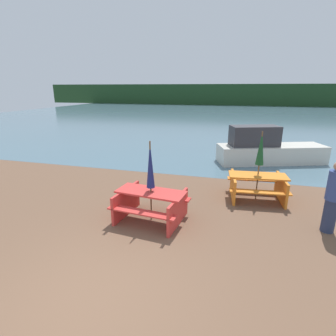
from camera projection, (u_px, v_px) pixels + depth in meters
ground_plane at (90, 301)px, 4.24m from camera, size 60.00×60.00×0.00m
water at (223, 115)px, 33.39m from camera, size 60.00×50.00×0.00m
far_treeline at (231, 95)px, 51.25m from camera, size 80.00×1.60×4.00m
picnic_table_red at (151, 202)px, 6.74m from camera, size 1.89×1.56×0.79m
picnic_table_orange at (257, 184)px, 8.04m from camera, size 1.84×1.55×0.77m
umbrella_navy at (150, 166)px, 6.45m from camera, size 0.21×0.21×2.08m
umbrella_darkgreen at (261, 149)px, 7.71m from camera, size 0.24×0.24×2.10m
boat at (267, 149)px, 11.92m from camera, size 4.95×2.86×1.69m
person at (333, 198)px, 6.05m from camera, size 0.35×0.35×1.74m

